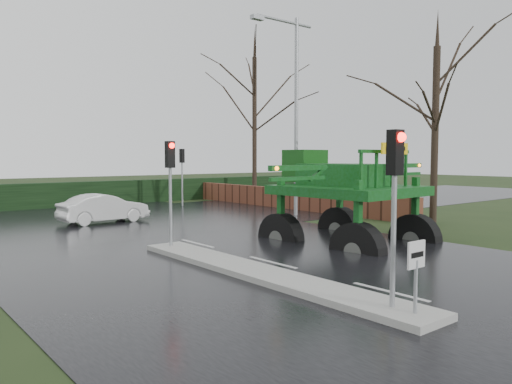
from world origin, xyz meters
TOP-DOWN VIEW (x-y plane):
  - ground at (0.00, 0.00)m, footprint 140.00×140.00m
  - road_main at (0.00, 10.00)m, footprint 14.00×80.00m
  - road_cross at (0.00, 16.00)m, footprint 80.00×12.00m
  - median_island at (-1.30, 3.00)m, footprint 1.20×10.00m
  - hedge_row at (0.00, 24.00)m, footprint 44.00×0.90m
  - brick_wall at (10.50, 16.00)m, footprint 0.40×20.00m
  - keep_left_sign at (-1.30, -1.50)m, footprint 0.50×0.07m
  - traffic_signal_near at (-1.30, -1.01)m, footprint 0.26×0.33m
  - traffic_signal_mid at (-1.30, 7.49)m, footprint 0.26×0.33m
  - traffic_signal_far at (6.50, 20.01)m, footprint 0.26×0.33m
  - street_light_right at (8.19, 12.00)m, footprint 3.85×0.30m
  - tree_right_near at (11.50, 6.00)m, footprint 5.60×5.60m
  - tree_right_far at (13.00, 21.00)m, footprint 7.00×7.00m
  - crop_sprayer at (3.16, 3.76)m, footprint 8.61×5.58m
  - white_sedan at (-0.32, 15.44)m, footprint 4.06×1.61m

SIDE VIEW (x-z plane):
  - ground at x=0.00m, z-range 0.00..0.00m
  - white_sedan at x=-0.32m, z-range -0.66..0.66m
  - road_main at x=0.00m, z-range -0.01..0.01m
  - road_cross at x=0.00m, z-range 0.00..0.02m
  - median_island at x=-1.30m, z-range 0.01..0.17m
  - brick_wall at x=10.50m, z-range 0.00..1.20m
  - hedge_row at x=0.00m, z-range 0.00..1.50m
  - keep_left_sign at x=-1.30m, z-range 0.38..1.73m
  - crop_sprayer at x=3.16m, z-range -0.13..4.68m
  - traffic_signal_near at x=-1.30m, z-range 0.83..4.35m
  - traffic_signal_mid at x=-1.30m, z-range 0.83..4.35m
  - traffic_signal_far at x=6.50m, z-range 0.83..4.35m
  - tree_right_near at x=11.50m, z-range 0.38..10.02m
  - street_light_right at x=8.19m, z-range 0.99..10.99m
  - tree_right_far at x=13.00m, z-range 0.47..12.52m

